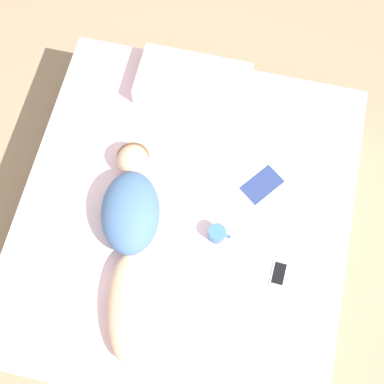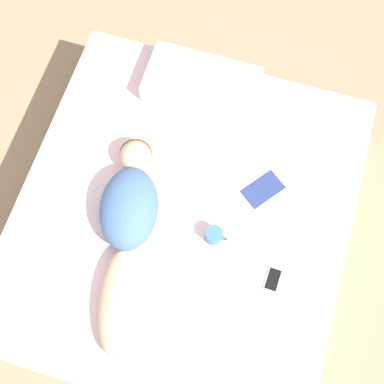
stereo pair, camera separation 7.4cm
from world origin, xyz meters
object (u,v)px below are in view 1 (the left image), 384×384
at_px(cell_phone, 279,274).
at_px(person, 130,229).
at_px(open_magazine, 250,172).
at_px(coffee_mug, 217,234).

bearing_deg(cell_phone, person, -179.82).
bearing_deg(open_magazine, person, -100.50).
xyz_separation_m(person, open_magazine, (0.56, 0.50, -0.09)).
distance_m(open_magazine, coffee_mug, 0.42).
relative_size(person, cell_phone, 8.24).
distance_m(open_magazine, cell_phone, 0.59).
distance_m(person, open_magazine, 0.75).
bearing_deg(person, cell_phone, -15.62).
height_order(person, open_magazine, person).
bearing_deg(person, open_magazine, 28.92).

